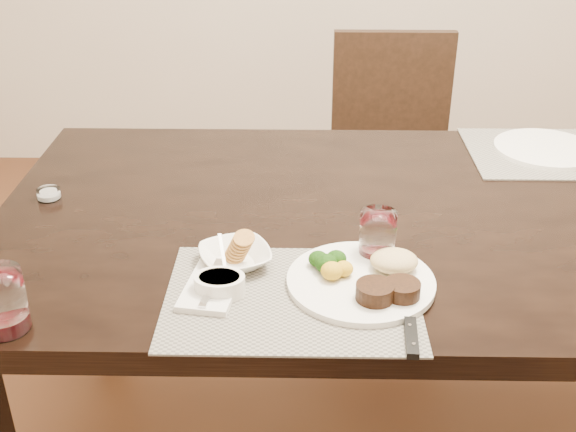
{
  "coord_description": "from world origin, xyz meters",
  "views": [
    {
      "loc": [
        -0.32,
        -1.43,
        1.5
      ],
      "look_at": [
        -0.34,
        -0.15,
        0.82
      ],
      "focal_mm": 45.0,
      "sensor_mm": 36.0,
      "label": 1
    }
  ],
  "objects_px": {
    "steak_knife": "(409,328)",
    "cracker_bowl": "(235,256)",
    "chair_far": "(391,151)",
    "dinner_plate": "(368,278)",
    "far_plate": "(546,149)",
    "wine_glass_near": "(377,238)"
  },
  "relations": [
    {
      "from": "steak_knife",
      "to": "cracker_bowl",
      "type": "height_order",
      "value": "cracker_bowl"
    },
    {
      "from": "wine_glass_near",
      "to": "far_plate",
      "type": "bearing_deg",
      "value": 47.9
    },
    {
      "from": "steak_knife",
      "to": "cracker_bowl",
      "type": "bearing_deg",
      "value": 151.09
    },
    {
      "from": "dinner_plate",
      "to": "steak_knife",
      "type": "bearing_deg",
      "value": -49.24
    },
    {
      "from": "cracker_bowl",
      "to": "chair_far",
      "type": "bearing_deg",
      "value": 69.07
    },
    {
      "from": "steak_knife",
      "to": "wine_glass_near",
      "type": "height_order",
      "value": "wine_glass_near"
    },
    {
      "from": "dinner_plate",
      "to": "steak_knife",
      "type": "height_order",
      "value": "dinner_plate"
    },
    {
      "from": "steak_knife",
      "to": "wine_glass_near",
      "type": "xyz_separation_m",
      "value": [
        -0.03,
        0.24,
        0.04
      ]
    },
    {
      "from": "steak_knife",
      "to": "far_plate",
      "type": "relative_size",
      "value": 0.89
    },
    {
      "from": "chair_far",
      "to": "far_plate",
      "type": "xyz_separation_m",
      "value": [
        0.33,
        -0.58,
        0.26
      ]
    },
    {
      "from": "chair_far",
      "to": "steak_knife",
      "type": "distance_m",
      "value": 1.4
    },
    {
      "from": "dinner_plate",
      "to": "wine_glass_near",
      "type": "distance_m",
      "value": 0.11
    },
    {
      "from": "chair_far",
      "to": "dinner_plate",
      "type": "relative_size",
      "value": 3.25
    },
    {
      "from": "cracker_bowl",
      "to": "steak_knife",
      "type": "bearing_deg",
      "value": -33.26
    },
    {
      "from": "dinner_plate",
      "to": "wine_glass_near",
      "type": "xyz_separation_m",
      "value": [
        0.02,
        0.1,
        0.03
      ]
    },
    {
      "from": "cracker_bowl",
      "to": "far_plate",
      "type": "height_order",
      "value": "cracker_bowl"
    },
    {
      "from": "steak_knife",
      "to": "cracker_bowl",
      "type": "distance_m",
      "value": 0.37
    },
    {
      "from": "chair_far",
      "to": "dinner_plate",
      "type": "bearing_deg",
      "value": -98.9
    },
    {
      "from": "chair_far",
      "to": "dinner_plate",
      "type": "xyz_separation_m",
      "value": [
        -0.19,
        -1.23,
        0.27
      ]
    },
    {
      "from": "chair_far",
      "to": "dinner_plate",
      "type": "distance_m",
      "value": 1.28
    },
    {
      "from": "far_plate",
      "to": "dinner_plate",
      "type": "bearing_deg",
      "value": -128.68
    },
    {
      "from": "chair_far",
      "to": "far_plate",
      "type": "distance_m",
      "value": 0.72
    }
  ]
}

